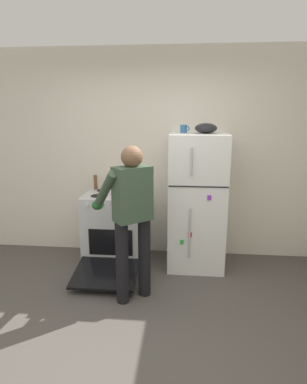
{
  "coord_description": "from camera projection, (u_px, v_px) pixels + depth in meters",
  "views": [
    {
      "loc": [
        0.36,
        -2.28,
        1.9
      ],
      "look_at": [
        0.03,
        1.32,
        1.0
      ],
      "focal_mm": 30.06,
      "sensor_mm": 36.0,
      "label": 1
    }
  ],
  "objects": [
    {
      "name": "kitchen_wall_back",
      "position": [
        156.0,
        155.0,
        4.26
      ],
      "size": [
        6.0,
        0.1,
        2.7
      ],
      "primitive_type": "cube",
      "color": "silver",
      "rests_on": "ground"
    },
    {
      "name": "ground",
      "position": [
        136.0,
        345.0,
        2.7
      ],
      "size": [
        8.0,
        8.0,
        0.0
      ],
      "primitive_type": "plane",
      "color": "#4C4742"
    },
    {
      "name": "mixing_bowl",
      "position": [
        206.0,
        128.0,
        3.74
      ],
      "size": [
        0.26,
        0.26,
        0.12
      ],
      "primitive_type": "ellipsoid",
      "color": "black",
      "rests_on": "refrigerator"
    },
    {
      "name": "stove_range",
      "position": [
        116.0,
        229.0,
        4.14
      ],
      "size": [
        0.76,
        1.22,
        0.91
      ],
      "color": "silver",
      "rests_on": "ground"
    },
    {
      "name": "refrigerator",
      "position": [
        197.0,
        201.0,
        3.97
      ],
      "size": [
        0.68,
        0.72,
        1.66
      ],
      "color": "white",
      "rests_on": "ground"
    },
    {
      "name": "person_cook",
      "position": [
        131.0,
        210.0,
        3.19
      ],
      "size": [
        0.67,
        0.72,
        1.6
      ],
      "color": "black",
      "rests_on": "ground"
    },
    {
      "name": "pepper_mill",
      "position": [
        96.0,
        182.0,
        4.24
      ],
      "size": [
        0.05,
        0.05,
        0.19
      ],
      "primitive_type": "cylinder",
      "color": "brown",
      "rests_on": "stove_range"
    },
    {
      "name": "coffee_mug",
      "position": [
        184.0,
        129.0,
        3.82
      ],
      "size": [
        0.11,
        0.08,
        0.1
      ],
      "color": "#2D6093",
      "rests_on": "refrigerator"
    },
    {
      "name": "red_pot",
      "position": [
        127.0,
        190.0,
        3.96
      ],
      "size": [
        0.37,
        0.27,
        0.11
      ],
      "color": "red",
      "rests_on": "stove_range"
    }
  ]
}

